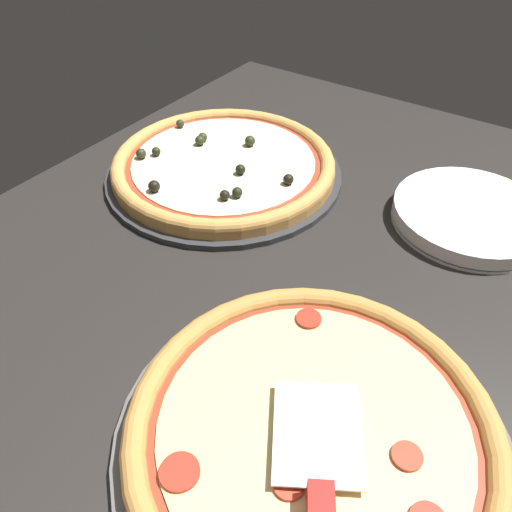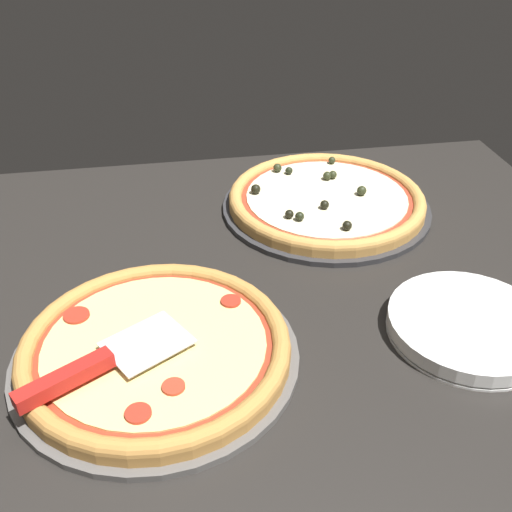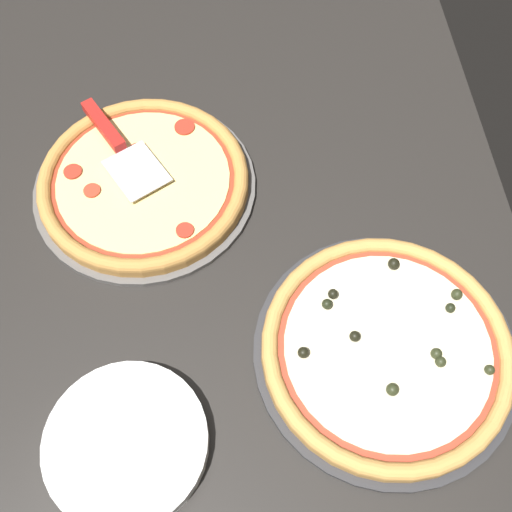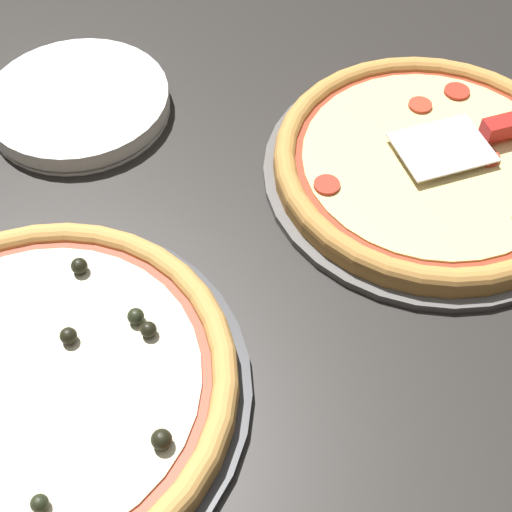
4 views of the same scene
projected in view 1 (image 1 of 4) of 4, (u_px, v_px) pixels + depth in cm
name	position (u px, v px, depth cm)	size (l,w,h in cm)	color
ground_plane	(316.00, 399.00, 54.80)	(146.32, 120.68, 3.60)	black
pizza_pan_front	(311.00, 438.00, 48.91)	(38.64, 38.64, 1.00)	#565451
pizza_front	(313.00, 428.00, 47.70)	(36.32, 36.32, 2.82)	#B77F3D
pizza_pan_back	(224.00, 173.00, 84.79)	(39.69, 39.69, 1.00)	#2D2D30
pizza_back	(224.00, 164.00, 83.59)	(37.31, 37.31, 3.78)	#C68E47
plate_stack	(470.00, 215.00, 74.40)	(22.78, 22.78, 2.80)	white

